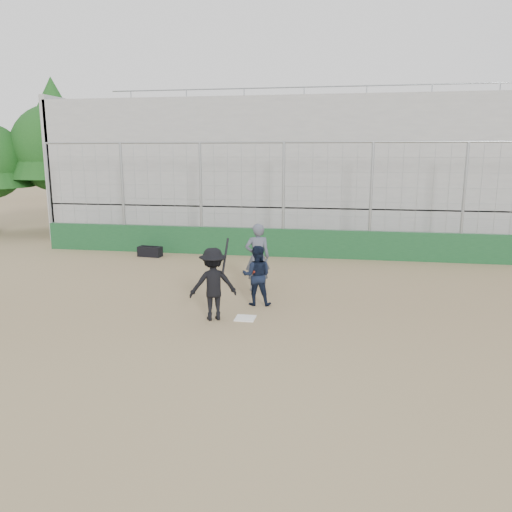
% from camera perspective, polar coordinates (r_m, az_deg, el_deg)
% --- Properties ---
extents(ground, '(90.00, 90.00, 0.00)m').
position_cam_1_polar(ground, '(11.25, -1.24, -7.18)').
color(ground, brown).
rests_on(ground, ground).
extents(home_plate, '(0.44, 0.44, 0.02)m').
position_cam_1_polar(home_plate, '(11.24, -1.24, -7.12)').
color(home_plate, white).
rests_on(home_plate, ground).
extents(backstop, '(18.10, 0.25, 4.04)m').
position_cam_1_polar(backstop, '(17.77, 3.11, 2.99)').
color(backstop, '#133C1D').
rests_on(backstop, ground).
extents(bleachers, '(20.25, 6.70, 6.98)m').
position_cam_1_polar(bleachers, '(22.50, 4.70, 9.82)').
color(bleachers, gray).
rests_on(bleachers, ground).
extents(tree_left, '(4.48, 4.48, 7.00)m').
position_cam_1_polar(tree_left, '(25.12, -22.00, 12.57)').
color(tree_left, '#332012').
rests_on(tree_left, ground).
extents(batter_at_plate, '(1.19, 0.95, 1.79)m').
position_cam_1_polar(batter_at_plate, '(11.03, -4.92, -3.20)').
color(batter_at_plate, black).
rests_on(batter_at_plate, ground).
extents(catcher_crouched, '(0.74, 0.60, 1.02)m').
position_cam_1_polar(catcher_crouched, '(12.08, 0.09, -3.34)').
color(catcher_crouched, black).
rests_on(catcher_crouched, ground).
extents(umpire, '(0.76, 0.61, 1.64)m').
position_cam_1_polar(umpire, '(13.30, 0.17, -0.53)').
color(umpire, '#454A57').
rests_on(umpire, ground).
extents(equipment_bag, '(0.89, 0.47, 0.40)m').
position_cam_1_polar(equipment_bag, '(18.25, -12.02, 0.51)').
color(equipment_bag, black).
rests_on(equipment_bag, ground).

